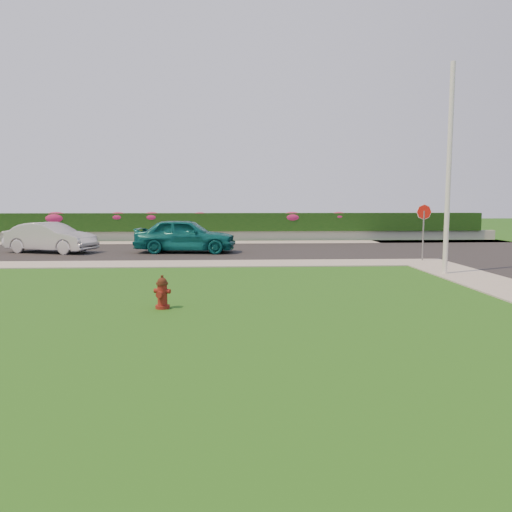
{
  "coord_description": "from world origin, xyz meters",
  "views": [
    {
      "loc": [
        -0.64,
        -10.12,
        2.4
      ],
      "look_at": [
        0.07,
        3.56,
        0.9
      ],
      "focal_mm": 35.0,
      "sensor_mm": 36.0,
      "label": 1
    }
  ],
  "objects": [
    {
      "name": "stop_sign",
      "position": [
        7.11,
        9.48,
        1.69
      ],
      "size": [
        0.63,
        0.06,
        2.3
      ],
      "rotation": [
        0.0,
        0.0,
        -0.34
      ],
      "color": "slate",
      "rests_on": "ground"
    },
    {
      "name": "utility_pole",
      "position": [
        6.44,
        5.86,
        3.41
      ],
      "size": [
        0.16,
        0.16,
        6.81
      ],
      "primitive_type": "cylinder",
      "color": "silver",
      "rests_on": "ground"
    },
    {
      "name": "flower_clump_d",
      "position": [
        -2.46,
        20.5,
        1.5
      ],
      "size": [
        1.01,
        0.65,
        0.51
      ],
      "primitive_type": "ellipsoid",
      "color": "#B91F6A",
      "rests_on": "hedge"
    },
    {
      "name": "curb_corner",
      "position": [
        7.0,
        9.0,
        0.02
      ],
      "size": [
        2.0,
        2.0,
        0.04
      ],
      "primitive_type": "cube",
      "color": "gray",
      "rests_on": "ground"
    },
    {
      "name": "sidewalk_beyond",
      "position": [
        -1.0,
        19.0,
        0.02
      ],
      "size": [
        34.0,
        2.0,
        0.04
      ],
      "primitive_type": "cube",
      "color": "gray",
      "rests_on": "ground"
    },
    {
      "name": "flower_clump_e",
      "position": [
        3.18,
        20.5,
        1.44
      ],
      "size": [
        1.33,
        0.86,
        0.67
      ],
      "primitive_type": "ellipsoid",
      "color": "#B91F6A",
      "rests_on": "hedge"
    },
    {
      "name": "sidewalk_far",
      "position": [
        -6.0,
        9.0,
        0.02
      ],
      "size": [
        24.0,
        2.0,
        0.04
      ],
      "primitive_type": "cube",
      "color": "gray",
      "rests_on": "ground"
    },
    {
      "name": "retaining_wall",
      "position": [
        -1.0,
        20.5,
        0.3
      ],
      "size": [
        34.0,
        0.4,
        0.6
      ],
      "primitive_type": "cube",
      "color": "gray",
      "rests_on": "ground"
    },
    {
      "name": "flower_clump_c",
      "position": [
        -5.37,
        20.5,
        1.45
      ],
      "size": [
        1.24,
        0.8,
        0.62
      ],
      "primitive_type": "ellipsoid",
      "color": "#B91F6A",
      "rests_on": "hedge"
    },
    {
      "name": "flower_clump_b",
      "position": [
        -7.41,
        20.5,
        1.46
      ],
      "size": [
        1.22,
        0.78,
        0.61
      ],
      "primitive_type": "ellipsoid",
      "color": "#B91F6A",
      "rests_on": "hedge"
    },
    {
      "name": "sedan_silver",
      "position": [
        -8.97,
        13.42,
        0.74
      ],
      "size": [
        4.48,
        2.78,
        1.4
      ],
      "primitive_type": "imported",
      "rotation": [
        0.0,
        0.0,
        1.24
      ],
      "color": "#B5B7BD",
      "rests_on": "street_far"
    },
    {
      "name": "flower_clump_f",
      "position": [
        6.08,
        20.5,
        1.47
      ],
      "size": [
        1.14,
        0.73,
        0.57
      ],
      "primitive_type": "ellipsoid",
      "color": "#B91F6A",
      "rests_on": "hedge"
    },
    {
      "name": "flower_clump_a",
      "position": [
        -11.1,
        20.5,
        1.4
      ],
      "size": [
        1.5,
        0.97,
        0.75
      ],
      "primitive_type": "ellipsoid",
      "color": "#B91F6A",
      "rests_on": "hedge"
    },
    {
      "name": "ground",
      "position": [
        0.0,
        0.0,
        0.0
      ],
      "size": [
        120.0,
        120.0,
        0.0
      ],
      "primitive_type": "plane",
      "color": "black",
      "rests_on": "ground"
    },
    {
      "name": "fire_hydrant",
      "position": [
        -2.17,
        1.01,
        0.36
      ],
      "size": [
        0.39,
        0.37,
        0.75
      ],
      "rotation": [
        0.0,
        0.0,
        -0.3
      ],
      "color": "#58130D",
      "rests_on": "ground"
    },
    {
      "name": "hedge",
      "position": [
        -1.0,
        20.6,
        1.15
      ],
      "size": [
        32.0,
        0.9,
        1.1
      ],
      "primitive_type": "cube",
      "color": "black",
      "rests_on": "retaining_wall"
    },
    {
      "name": "street_far",
      "position": [
        -5.0,
        14.0,
        0.02
      ],
      "size": [
        26.0,
        8.0,
        0.04
      ],
      "primitive_type": "cube",
      "color": "black",
      "rests_on": "ground"
    },
    {
      "name": "sedan_teal",
      "position": [
        -2.71,
        13.15,
        0.83
      ],
      "size": [
        4.81,
        2.32,
        1.58
      ],
      "primitive_type": "imported",
      "rotation": [
        0.0,
        0.0,
        1.47
      ],
      "color": "#0B5557",
      "rests_on": "street_far"
    }
  ]
}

